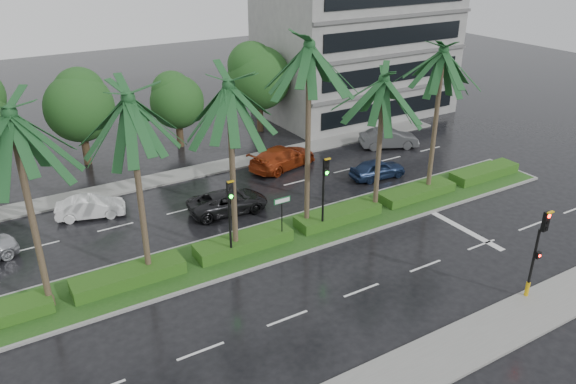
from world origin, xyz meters
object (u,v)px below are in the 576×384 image
car_white (90,207)px  car_red (283,157)px  street_sign (282,209)px  car_grey (389,138)px  car_blue (378,169)px  car_darkgrey (228,202)px  signal_near (537,251)px  signal_median_left (230,208)px

car_white → car_red: size_ratio=0.72×
street_sign → car_grey: street_sign is taller
car_blue → car_grey: size_ratio=0.87×
car_white → car_grey: (22.32, -0.02, 0.10)m
car_red → car_grey: car_red is taller
car_blue → car_darkgrey: bearing=91.3°
street_sign → car_blue: bearing=23.5°
car_darkgrey → car_red: (6.25, 4.22, 0.11)m
car_blue → car_grey: bearing=-42.8°
signal_near → street_sign: bearing=125.3°
signal_median_left → car_blue: (13.00, 4.52, -2.35)m
signal_median_left → car_red: bearing=47.8°
signal_near → car_red: 19.19m
car_red → car_grey: size_ratio=1.20×
signal_median_left → car_blue: bearing=19.2°
car_darkgrey → car_red: car_red is taller
car_grey → signal_median_left: bearing=140.7°
signal_median_left → car_darkgrey: size_ratio=0.93×
signal_near → car_red: (-1.50, 19.05, -1.73)m
car_blue → car_grey: (4.50, 4.13, 0.07)m
street_sign → car_white: (-7.82, 8.49, -1.50)m
car_red → car_blue: 6.61m
signal_median_left → car_red: size_ratio=0.82×
street_sign → car_red: bearing=59.1°
street_sign → car_blue: 11.00m
car_grey → car_white: bearing=114.3°
signal_median_left → car_white: signal_median_left is taller
signal_median_left → street_sign: signal_median_left is taller
car_blue → street_sign: bearing=118.1°
signal_near → car_grey: signal_near is taller
car_grey → car_blue: bearing=156.9°
signal_median_left → car_grey: 19.65m
signal_near → car_blue: bearing=78.1°
signal_near → car_darkgrey: (-7.75, 14.83, -1.85)m
signal_median_left → car_grey: bearing=26.3°
signal_median_left → car_darkgrey: bearing=66.4°
car_red → car_blue: bearing=-153.0°
signal_near → car_grey: 19.89m
car_grey → car_darkgrey: bearing=127.3°
car_red → car_grey: bearing=-110.4°
signal_near → signal_median_left: (-10.00, 9.69, 0.49)m
car_white → car_red: (13.32, 0.69, 0.14)m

